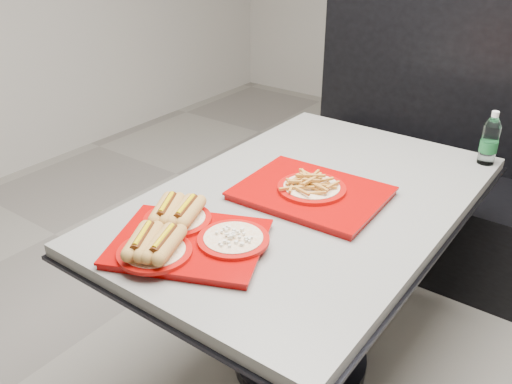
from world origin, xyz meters
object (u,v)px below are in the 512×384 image
Objects in this scene: tray_near at (184,236)px; water_bottle at (490,141)px; tray_far at (312,190)px; diner_table at (306,237)px; booth_bench at (418,174)px.

water_bottle is (0.52, 1.08, 0.05)m from tray_near.
tray_far is at bearing 73.45° from tray_near.
diner_table is 0.19m from tray_far.
tray_far is at bearing -89.29° from booth_bench.
water_bottle is (0.38, 0.62, 0.06)m from tray_far.
diner_table is at bearing -122.79° from water_bottle.
booth_bench is 1.61m from tray_near.
booth_bench reaches higher than diner_table.
diner_table is at bearing 171.58° from tray_far.
diner_table is 1.05× the size of booth_bench.
booth_bench reaches higher than tray_far.
tray_near and tray_far have the same top height.
tray_far is at bearing -121.80° from water_bottle.
diner_table is 7.00× the size of water_bottle.
tray_near is 0.48m from tray_far.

